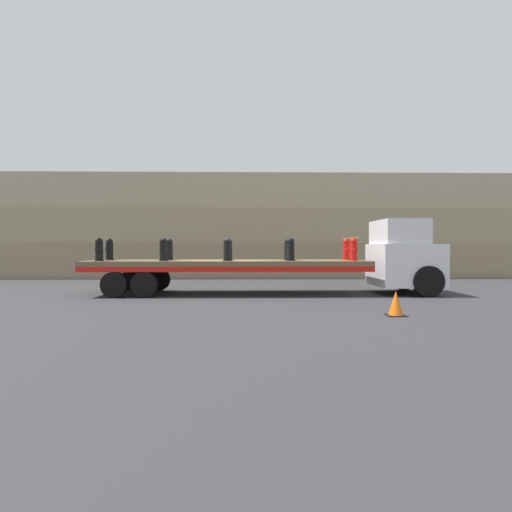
# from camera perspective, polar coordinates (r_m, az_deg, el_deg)

# --- Properties ---
(ground_plane) EXTENTS (120.00, 120.00, 0.00)m
(ground_plane) POSITION_cam_1_polar(r_m,az_deg,el_deg) (15.88, -4.01, -5.40)
(ground_plane) COLOR #2D2D30
(rock_cliff) EXTENTS (60.00, 3.30, 6.26)m
(rock_cliff) POSITION_cam_1_polar(r_m,az_deg,el_deg) (24.92, -2.97, 4.22)
(rock_cliff) COLOR gray
(rock_cliff) RESTS_ON ground_plane
(truck_cab) EXTENTS (2.39, 2.66, 2.91)m
(truck_cab) POSITION_cam_1_polar(r_m,az_deg,el_deg) (16.96, 20.57, -0.15)
(truck_cab) COLOR silver
(truck_cab) RESTS_ON ground_plane
(flatbed_trailer) EXTENTS (10.89, 2.63, 1.32)m
(flatbed_trailer) POSITION_cam_1_polar(r_m,az_deg,el_deg) (15.83, -6.13, -1.44)
(flatbed_trailer) COLOR brown
(flatbed_trailer) RESTS_ON ground_plane
(fire_hydrant_black_near_0) EXTENTS (0.36, 0.57, 0.88)m
(fire_hydrant_black_near_0) POSITION_cam_1_polar(r_m,az_deg,el_deg) (16.21, -21.49, 0.85)
(fire_hydrant_black_near_0) COLOR black
(fire_hydrant_black_near_0) RESTS_ON flatbed_trailer
(fire_hydrant_black_far_0) EXTENTS (0.36, 0.57, 0.88)m
(fire_hydrant_black_far_0) POSITION_cam_1_polar(r_m,az_deg,el_deg) (17.26, -20.21, 0.88)
(fire_hydrant_black_far_0) COLOR black
(fire_hydrant_black_far_0) RESTS_ON flatbed_trailer
(fire_hydrant_black_near_1) EXTENTS (0.36, 0.57, 0.88)m
(fire_hydrant_black_near_1) POSITION_cam_1_polar(r_m,az_deg,el_deg) (15.53, -13.09, 0.89)
(fire_hydrant_black_near_1) COLOR black
(fire_hydrant_black_near_1) RESTS_ON flatbed_trailer
(fire_hydrant_black_far_1) EXTENTS (0.36, 0.57, 0.88)m
(fire_hydrant_black_far_1) POSITION_cam_1_polar(r_m,az_deg,el_deg) (16.63, -12.29, 0.91)
(fire_hydrant_black_far_1) COLOR black
(fire_hydrant_black_far_1) RESTS_ON flatbed_trailer
(fire_hydrant_black_near_2) EXTENTS (0.36, 0.57, 0.88)m
(fire_hydrant_black_near_2) POSITION_cam_1_polar(r_m,az_deg,el_deg) (15.22, -4.13, 0.91)
(fire_hydrant_black_near_2) COLOR black
(fire_hydrant_black_near_2) RESTS_ON flatbed_trailer
(fire_hydrant_black_far_2) EXTENTS (0.36, 0.57, 0.88)m
(fire_hydrant_black_far_2) POSITION_cam_1_polar(r_m,az_deg,el_deg) (16.33, -3.92, 0.93)
(fire_hydrant_black_far_2) COLOR black
(fire_hydrant_black_far_2) RESTS_ON flatbed_trailer
(fire_hydrant_black_near_3) EXTENTS (0.36, 0.57, 0.88)m
(fire_hydrant_black_near_3) POSITION_cam_1_polar(r_m,az_deg,el_deg) (15.28, 4.98, 0.91)
(fire_hydrant_black_near_3) COLOR black
(fire_hydrant_black_near_3) RESTS_ON flatbed_trailer
(fire_hydrant_black_far_3) EXTENTS (0.36, 0.57, 0.88)m
(fire_hydrant_black_far_3) POSITION_cam_1_polar(r_m,az_deg,el_deg) (16.39, 4.56, 0.93)
(fire_hydrant_black_far_3) COLOR black
(fire_hydrant_black_far_3) RESTS_ON flatbed_trailer
(fire_hydrant_red_near_4) EXTENTS (0.36, 0.57, 0.88)m
(fire_hydrant_red_near_4) POSITION_cam_1_polar(r_m,az_deg,el_deg) (15.73, 13.79, 0.89)
(fire_hydrant_red_near_4) COLOR red
(fire_hydrant_red_near_4) RESTS_ON flatbed_trailer
(fire_hydrant_red_far_4) EXTENTS (0.36, 0.57, 0.88)m
(fire_hydrant_red_far_4) POSITION_cam_1_polar(r_m,az_deg,el_deg) (16.81, 12.81, 0.91)
(fire_hydrant_red_far_4) COLOR red
(fire_hydrant_red_far_4) RESTS_ON flatbed_trailer
(cargo_strap_rear) EXTENTS (0.05, 2.74, 0.01)m
(cargo_strap_rear) POSITION_cam_1_polar(r_m,az_deg,el_deg) (16.74, -20.84, 2.43)
(cargo_strap_rear) COLOR yellow
(cargo_strap_rear) RESTS_ON fire_hydrant_black_near_0
(cargo_strap_middle) EXTENTS (0.05, 2.74, 0.01)m
(cargo_strap_middle) POSITION_cam_1_polar(r_m,az_deg,el_deg) (16.27, 13.29, 2.52)
(cargo_strap_middle) COLOR yellow
(cargo_strap_middle) RESTS_ON fire_hydrant_red_near_4
(traffic_cone) EXTENTS (0.49, 0.49, 0.66)m
(traffic_cone) POSITION_cam_1_polar(r_m,az_deg,el_deg) (11.41, 19.34, -6.44)
(traffic_cone) COLOR black
(traffic_cone) RESTS_ON ground_plane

